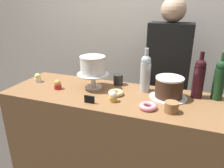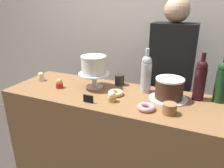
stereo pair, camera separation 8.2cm
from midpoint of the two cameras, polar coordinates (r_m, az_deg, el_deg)
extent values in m
cube|color=silver|center=(2.24, 6.67, 14.35)|extent=(6.00, 0.05, 2.60)
cube|color=brown|center=(1.79, -1.37, -16.54)|extent=(1.60, 0.55, 0.93)
cylinder|color=silver|center=(1.67, -6.38, -0.85)|extent=(0.13, 0.13, 0.01)
cylinder|color=silver|center=(1.65, -6.45, 0.88)|extent=(0.04, 0.04, 0.10)
cylinder|color=silver|center=(1.64, -6.53, 2.61)|extent=(0.24, 0.24, 0.01)
cylinder|color=white|center=(1.62, -6.62, 4.85)|extent=(0.19, 0.19, 0.12)
cylinder|color=white|center=(1.60, -6.72, 7.16)|extent=(0.19, 0.19, 0.01)
cylinder|color=white|center=(1.53, 13.28, -3.45)|extent=(0.26, 0.26, 0.01)
cylinder|color=#3D2619|center=(1.51, 13.50, -1.03)|extent=(0.19, 0.19, 0.13)
cylinder|color=white|center=(1.48, 13.72, 1.52)|extent=(0.19, 0.19, 0.01)
cylinder|color=#193D1E|center=(1.59, 25.31, 0.00)|extent=(0.08, 0.08, 0.22)
sphere|color=#193D1E|center=(1.55, 26.02, 4.39)|extent=(0.07, 0.07, 0.07)
cylinder|color=#193D1E|center=(1.54, 26.32, 6.20)|extent=(0.03, 0.03, 0.08)
cylinder|color=#B2BCC1|center=(1.58, 7.42, 1.83)|extent=(0.08, 0.08, 0.22)
sphere|color=#B2BCC1|center=(1.55, 7.63, 6.28)|extent=(0.07, 0.07, 0.07)
cylinder|color=#B2BCC1|center=(1.53, 7.72, 8.12)|extent=(0.03, 0.03, 0.08)
cylinder|color=black|center=(1.56, 20.68, 0.38)|extent=(0.08, 0.08, 0.22)
sphere|color=black|center=(1.53, 21.28, 4.86)|extent=(0.07, 0.07, 0.07)
cylinder|color=black|center=(1.52, 21.53, 6.70)|extent=(0.03, 0.03, 0.08)
cylinder|color=red|center=(1.70, -15.64, -0.74)|extent=(0.06, 0.06, 0.03)
sphere|color=#CC9347|center=(1.69, -15.74, 0.25)|extent=(0.05, 0.05, 0.05)
cylinder|color=white|center=(1.91, -20.35, 1.02)|extent=(0.06, 0.06, 0.03)
sphere|color=#EFDB6B|center=(1.90, -20.47, 1.91)|extent=(0.05, 0.05, 0.05)
cylinder|color=gold|center=(1.43, -1.39, -4.08)|extent=(0.06, 0.06, 0.03)
sphere|color=white|center=(1.42, -1.40, -2.94)|extent=(0.05, 0.05, 0.05)
torus|color=pink|center=(1.35, 7.90, -5.97)|extent=(0.11, 0.11, 0.03)
torus|color=#E0C17F|center=(1.53, -0.54, -2.43)|extent=(0.11, 0.11, 0.03)
cylinder|color=olive|center=(1.34, 13.81, -7.10)|extent=(0.08, 0.08, 0.01)
cylinder|color=olive|center=(1.34, 13.85, -6.68)|extent=(0.08, 0.08, 0.01)
cylinder|color=olive|center=(1.33, 13.89, -6.26)|extent=(0.08, 0.08, 0.01)
cylinder|color=olive|center=(1.33, 13.93, -5.84)|extent=(0.08, 0.08, 0.01)
cylinder|color=olive|center=(1.32, 13.97, -5.41)|extent=(0.08, 0.08, 0.01)
cylinder|color=olive|center=(1.32, 14.01, -4.98)|extent=(0.08, 0.08, 0.01)
cube|color=black|center=(1.42, -7.73, -4.13)|extent=(0.07, 0.01, 0.05)
cylinder|color=#282828|center=(1.72, 0.30, 1.17)|extent=(0.08, 0.08, 0.09)
cube|color=black|center=(2.16, 12.22, -11.05)|extent=(0.28, 0.18, 0.85)
cube|color=black|center=(1.89, 13.83, 7.31)|extent=(0.36, 0.22, 0.55)
sphere|color=tan|center=(1.84, 14.87, 18.69)|extent=(0.20, 0.20, 0.20)
camera|label=1|loc=(0.04, -91.55, -0.59)|focal=34.16mm
camera|label=2|loc=(0.04, 88.45, 0.59)|focal=34.16mm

